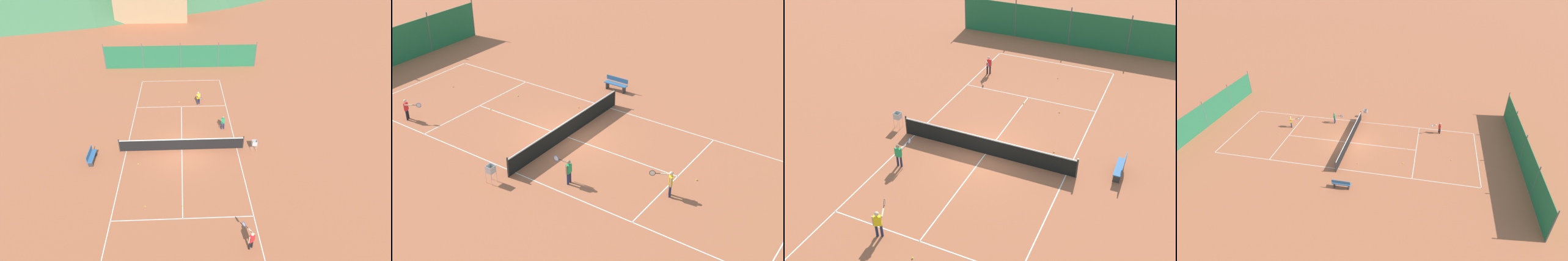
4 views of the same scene
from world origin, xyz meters
TOP-DOWN VIEW (x-y plane):
  - ground_plane at (0.00, 0.00)m, footprint 600.00×600.00m
  - court_line_markings at (0.00, 0.00)m, footprint 8.25×23.85m
  - tennis_net at (0.00, 0.00)m, footprint 9.18×0.08m
  - windscreen_fence_far at (-0.00, 15.50)m, footprint 17.28×0.08m
  - windscreen_fence_near at (-0.00, -15.50)m, footprint 17.28×0.08m
  - player_near_service at (1.58, 6.75)m, footprint 0.48×1.07m
  - player_near_baseline at (3.33, 2.55)m, footprint 0.42×1.03m
  - player_far_baseline at (3.47, -8.40)m, footprint 0.54×1.02m
  - tennis_ball_mid_court at (0.00, -5.54)m, footprint 0.07×0.07m
  - tennis_ball_alley_left at (-0.92, -9.63)m, footprint 0.07×0.07m
  - tennis_ball_service_box at (-2.22, -5.41)m, footprint 0.07×0.07m
  - tennis_ball_far_corner at (-0.21, 7.26)m, footprint 0.07×0.07m
  - tennis_ball_by_net_right at (-3.06, -1.52)m, footprint 0.07×0.07m
  - ball_hopper at (5.30, -0.35)m, footprint 0.36×0.36m
  - courtside_bench at (-6.34, -1.03)m, footprint 0.36×1.50m

SIDE VIEW (x-z plane):
  - ground_plane at x=0.00m, z-range 0.00..0.00m
  - court_line_markings at x=0.00m, z-range 0.00..0.01m
  - tennis_ball_mid_court at x=0.00m, z-range 0.00..0.07m
  - tennis_ball_alley_left at x=-0.92m, z-range 0.00..0.07m
  - tennis_ball_service_box at x=-2.22m, z-range 0.00..0.07m
  - tennis_ball_far_corner at x=-0.21m, z-range 0.00..0.07m
  - tennis_ball_by_net_right at x=-3.06m, z-range 0.00..0.07m
  - courtside_bench at x=-6.34m, z-range 0.03..0.87m
  - tennis_net at x=0.00m, z-range -0.03..1.03m
  - ball_hopper at x=5.30m, z-range 0.21..1.10m
  - player_far_baseline at x=3.47m, z-range 0.10..1.32m
  - player_near_baseline at x=3.33m, z-range 0.10..1.34m
  - player_near_service at x=1.58m, z-range 0.10..1.37m
  - windscreen_fence_far at x=0.00m, z-range -0.14..2.76m
  - windscreen_fence_near at x=0.00m, z-range -0.14..2.76m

